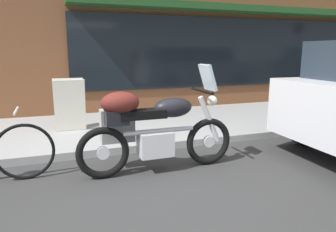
# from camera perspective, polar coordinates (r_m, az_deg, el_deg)

# --- Properties ---
(ground_plane) EXTENTS (80.00, 80.00, 0.00)m
(ground_plane) POSITION_cam_1_polar(r_m,az_deg,el_deg) (3.69, -3.98, -13.59)
(ground_plane) COLOR #333333
(storefront_building) EXTENTS (22.72, 0.90, 5.82)m
(storefront_building) POSITION_cam_1_polar(r_m,az_deg,el_deg) (11.39, 28.21, 16.82)
(storefront_building) COLOR brown
(storefront_building) RESTS_ON ground_plane
(touring_motorcycle) EXTENTS (2.14, 0.66, 1.41)m
(touring_motorcycle) POSITION_cam_1_polar(r_m,az_deg,el_deg) (4.08, -3.54, -1.99)
(touring_motorcycle) COLOR black
(touring_motorcycle) RESTS_ON ground_plane
(sandwich_board_sign) EXTENTS (0.55, 0.42, 0.96)m
(sandwich_board_sign) POSITION_cam_1_polar(r_m,az_deg,el_deg) (6.07, -17.51, 1.96)
(sandwich_board_sign) COLOR silver
(sandwich_board_sign) RESTS_ON sidewalk_curb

